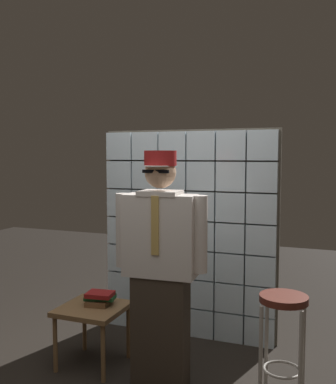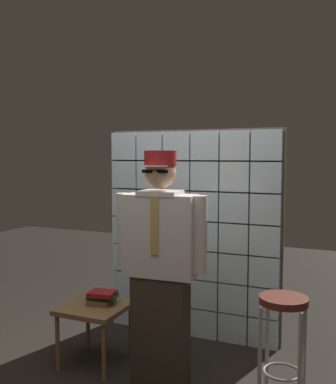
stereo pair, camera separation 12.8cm
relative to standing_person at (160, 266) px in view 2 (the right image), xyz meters
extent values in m
cube|color=silver|center=(-0.84, 0.99, -0.80)|extent=(0.27, 0.08, 0.27)
cube|color=silver|center=(-0.56, 0.99, -0.80)|extent=(0.27, 0.08, 0.27)
cube|color=silver|center=(-0.27, 0.99, -0.80)|extent=(0.27, 0.08, 0.27)
cube|color=silver|center=(0.01, 0.99, -0.80)|extent=(0.27, 0.08, 0.27)
cube|color=silver|center=(0.30, 0.99, -0.80)|extent=(0.27, 0.08, 0.27)
cube|color=silver|center=(0.58, 0.99, -0.80)|extent=(0.27, 0.08, 0.27)
cube|color=silver|center=(-0.84, 0.99, -0.51)|extent=(0.27, 0.08, 0.27)
cube|color=silver|center=(-0.56, 0.99, -0.51)|extent=(0.27, 0.08, 0.27)
cube|color=silver|center=(-0.27, 0.99, -0.51)|extent=(0.27, 0.08, 0.27)
cube|color=silver|center=(0.01, 0.99, -0.51)|extent=(0.27, 0.08, 0.27)
cube|color=silver|center=(0.30, 0.99, -0.51)|extent=(0.27, 0.08, 0.27)
cube|color=silver|center=(0.58, 0.99, -0.51)|extent=(0.27, 0.08, 0.27)
cube|color=silver|center=(-0.84, 0.99, -0.23)|extent=(0.27, 0.08, 0.27)
cube|color=silver|center=(-0.56, 0.99, -0.23)|extent=(0.27, 0.08, 0.27)
cube|color=silver|center=(-0.27, 0.99, -0.23)|extent=(0.27, 0.08, 0.27)
cube|color=silver|center=(0.01, 0.99, -0.23)|extent=(0.27, 0.08, 0.27)
cube|color=silver|center=(0.30, 0.99, -0.23)|extent=(0.27, 0.08, 0.27)
cube|color=silver|center=(0.58, 0.99, -0.23)|extent=(0.27, 0.08, 0.27)
cube|color=silver|center=(-0.84, 0.99, 0.06)|extent=(0.27, 0.08, 0.27)
cube|color=silver|center=(-0.56, 0.99, 0.06)|extent=(0.27, 0.08, 0.27)
cube|color=silver|center=(-0.27, 0.99, 0.06)|extent=(0.27, 0.08, 0.27)
cube|color=silver|center=(0.01, 0.99, 0.06)|extent=(0.27, 0.08, 0.27)
cube|color=silver|center=(0.30, 0.99, 0.06)|extent=(0.27, 0.08, 0.27)
cube|color=silver|center=(0.58, 0.99, 0.06)|extent=(0.27, 0.08, 0.27)
cube|color=silver|center=(-0.84, 0.99, 0.34)|extent=(0.27, 0.08, 0.27)
cube|color=silver|center=(-0.56, 0.99, 0.34)|extent=(0.27, 0.08, 0.27)
cube|color=silver|center=(-0.27, 0.99, 0.34)|extent=(0.27, 0.08, 0.27)
cube|color=silver|center=(0.01, 0.99, 0.34)|extent=(0.27, 0.08, 0.27)
cube|color=silver|center=(0.30, 0.99, 0.34)|extent=(0.27, 0.08, 0.27)
cube|color=silver|center=(0.58, 0.99, 0.34)|extent=(0.27, 0.08, 0.27)
cube|color=silver|center=(-0.84, 0.99, 0.63)|extent=(0.27, 0.08, 0.27)
cube|color=silver|center=(-0.56, 0.99, 0.63)|extent=(0.27, 0.08, 0.27)
cube|color=silver|center=(-0.27, 0.99, 0.63)|extent=(0.27, 0.08, 0.27)
cube|color=silver|center=(0.01, 0.99, 0.63)|extent=(0.27, 0.08, 0.27)
cube|color=silver|center=(0.30, 0.99, 0.63)|extent=(0.27, 0.08, 0.27)
cube|color=silver|center=(0.58, 0.99, 0.63)|extent=(0.27, 0.08, 0.27)
cube|color=silver|center=(-0.84, 0.99, 0.91)|extent=(0.27, 0.08, 0.27)
cube|color=silver|center=(-0.56, 0.99, 0.91)|extent=(0.27, 0.08, 0.27)
cube|color=silver|center=(-0.27, 0.99, 0.91)|extent=(0.27, 0.08, 0.27)
cube|color=silver|center=(0.01, 0.99, 0.91)|extent=(0.27, 0.08, 0.27)
cube|color=silver|center=(0.30, 0.99, 0.91)|extent=(0.27, 0.08, 0.27)
cube|color=silver|center=(0.58, 0.99, 0.91)|extent=(0.27, 0.08, 0.27)
cube|color=#5B5447|center=(-0.13, 1.04, 0.06)|extent=(1.73, 0.02, 2.02)
cube|color=#382D23|center=(0.00, 0.00, -0.50)|extent=(0.42, 0.24, 0.86)
cube|color=silver|center=(0.00, 0.00, 0.23)|extent=(0.55, 0.27, 0.61)
cube|color=tan|center=(0.01, -0.12, 0.32)|extent=(0.06, 0.01, 0.43)
cube|color=silver|center=(0.00, 0.00, 0.55)|extent=(0.31, 0.26, 0.04)
sphere|color=tan|center=(0.00, 0.00, 0.70)|extent=(0.23, 0.23, 0.23)
ellipsoid|color=black|center=(0.00, -0.05, 0.66)|extent=(0.16, 0.09, 0.10)
cube|color=black|center=(0.01, -0.11, 0.71)|extent=(0.20, 0.02, 0.02)
cylinder|color=white|center=(0.01, -0.09, 0.75)|extent=(0.18, 0.18, 0.01)
cylinder|color=maroon|center=(0.00, 0.00, 0.80)|extent=(0.24, 0.24, 0.11)
cylinder|color=silver|center=(0.30, 0.02, 0.26)|extent=(0.11, 0.11, 0.56)
cylinder|color=silver|center=(-0.30, -0.02, 0.26)|extent=(0.11, 0.11, 0.56)
cylinder|color=#592319|center=(0.88, 0.13, -0.18)|extent=(0.34, 0.34, 0.05)
torus|color=#A59E93|center=(0.88, 0.13, -0.70)|extent=(0.27, 0.27, 0.02)
cylinder|color=#A59E93|center=(0.75, -0.01, -0.57)|extent=(0.03, 0.03, 0.72)
cylinder|color=#A59E93|center=(1.02, -0.01, -0.57)|extent=(0.03, 0.03, 0.72)
cylinder|color=#A59E93|center=(0.75, 0.26, -0.57)|extent=(0.03, 0.03, 0.72)
cylinder|color=#A59E93|center=(1.02, 0.26, -0.57)|extent=(0.03, 0.03, 0.72)
cube|color=brown|center=(-0.66, 0.12, -0.45)|extent=(0.52, 0.52, 0.04)
cylinder|color=brown|center=(-0.88, -0.10, -0.70)|extent=(0.04, 0.04, 0.46)
cylinder|color=brown|center=(-0.44, -0.10, -0.70)|extent=(0.04, 0.04, 0.46)
cylinder|color=brown|center=(-0.88, 0.34, -0.70)|extent=(0.04, 0.04, 0.46)
cylinder|color=brown|center=(-0.44, 0.34, -0.70)|extent=(0.04, 0.04, 0.46)
cube|color=brown|center=(-0.63, 0.16, -0.41)|extent=(0.21, 0.20, 0.04)
cube|color=#1E592D|center=(-0.63, 0.19, -0.37)|extent=(0.28, 0.20, 0.03)
cube|color=maroon|center=(-0.61, 0.16, -0.34)|extent=(0.24, 0.19, 0.04)
camera|label=1|loc=(1.22, -2.98, 0.83)|focal=41.23mm
camera|label=2|loc=(1.33, -2.93, 0.83)|focal=41.23mm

